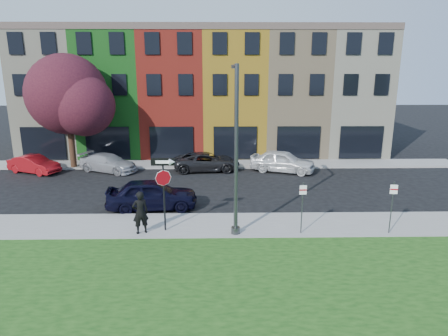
{
  "coord_description": "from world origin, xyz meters",
  "views": [
    {
      "loc": [
        -1.43,
        -14.75,
        7.6
      ],
      "look_at": [
        -1.1,
        4.0,
        2.65
      ],
      "focal_mm": 32.0,
      "sensor_mm": 36.0,
      "label": 1
    }
  ],
  "objects_px": {
    "stop_sign": "(163,180)",
    "street_lamp": "(236,151)",
    "man": "(140,212)",
    "sedan_near": "(152,194)"
  },
  "relations": [
    {
      "from": "stop_sign",
      "to": "street_lamp",
      "type": "distance_m",
      "value": 3.5
    },
    {
      "from": "man",
      "to": "street_lamp",
      "type": "relative_size",
      "value": 0.27
    },
    {
      "from": "street_lamp",
      "to": "sedan_near",
      "type": "bearing_deg",
      "value": 141.68
    },
    {
      "from": "sedan_near",
      "to": "street_lamp",
      "type": "relative_size",
      "value": 0.66
    },
    {
      "from": "stop_sign",
      "to": "man",
      "type": "bearing_deg",
      "value": -164.6
    },
    {
      "from": "stop_sign",
      "to": "man",
      "type": "xyz_separation_m",
      "value": [
        -1.05,
        -0.3,
        -1.43
      ]
    },
    {
      "from": "man",
      "to": "sedan_near",
      "type": "relative_size",
      "value": 0.4
    },
    {
      "from": "man",
      "to": "stop_sign",
      "type": "bearing_deg",
      "value": 172.98
    },
    {
      "from": "stop_sign",
      "to": "sedan_near",
      "type": "relative_size",
      "value": 0.69
    },
    {
      "from": "stop_sign",
      "to": "sedan_near",
      "type": "distance_m",
      "value": 3.74
    }
  ]
}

